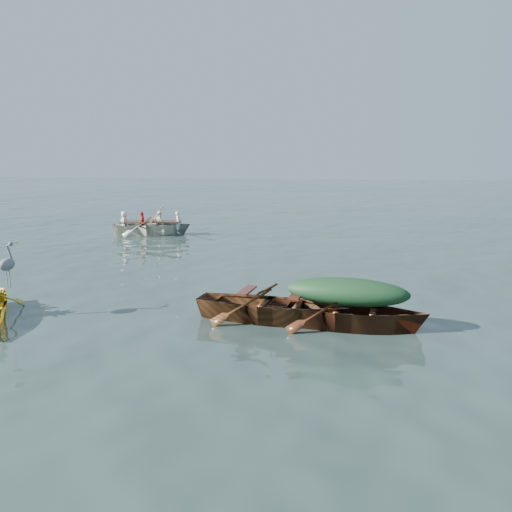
{
  "coord_description": "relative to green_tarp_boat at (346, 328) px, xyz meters",
  "views": [
    {
      "loc": [
        3.11,
        -9.22,
        3.09
      ],
      "look_at": [
        0.67,
        3.85,
        0.5
      ],
      "focal_mm": 35.0,
      "sensor_mm": 36.0,
      "label": 1
    }
  ],
  "objects": [
    {
      "name": "oars",
      "position": [
        -8.0,
        10.18,
        0.57
      ],
      "size": [
        1.38,
        2.66,
        0.06
      ],
      "primitive_type": null,
      "rotation": [
        0.0,
        0.0,
        1.89
      ],
      "color": "#9F783C",
      "rests_on": "rowed_boat"
    },
    {
      "name": "rowers",
      "position": [
        -8.0,
        10.18,
        0.92
      ],
      "size": [
        3.34,
        2.11,
        0.76
      ],
      "primitive_type": "imported",
      "rotation": [
        0.0,
        0.0,
        1.89
      ],
      "color": "silver",
      "rests_on": "rowed_boat"
    },
    {
      "name": "thwart_benches",
      "position": [
        -1.43,
        0.12,
        0.49
      ],
      "size": [
        2.14,
        1.01,
        0.04
      ],
      "primitive_type": null,
      "rotation": [
        0.0,
        0.0,
        1.45
      ],
      "color": "#41180F",
      "rests_on": "open_wooden_boat"
    },
    {
      "name": "green_tarp_cover",
      "position": [
        0.0,
        0.0,
        0.73
      ],
      "size": [
        2.3,
        0.88,
        0.52
      ],
      "primitive_type": "ellipsoid",
      "rotation": [
        0.0,
        0.0,
        1.49
      ],
      "color": "#15341B",
      "rests_on": "green_tarp_boat"
    },
    {
      "name": "open_wooden_boat",
      "position": [
        -1.43,
        0.12,
        0.0
      ],
      "size": [
        4.26,
        1.76,
        0.95
      ],
      "primitive_type": "imported",
      "rotation": [
        0.0,
        0.0,
        1.45
      ],
      "color": "#5A3016",
      "rests_on": "ground"
    },
    {
      "name": "green_tarp_boat",
      "position": [
        0.0,
        0.0,
        0.0
      ],
      "size": [
        4.19,
        1.6,
        0.94
      ],
      "primitive_type": "imported",
      "rotation": [
        0.0,
        0.0,
        1.49
      ],
      "color": "#462110",
      "rests_on": "ground"
    },
    {
      "name": "heron",
      "position": [
        -6.52,
        -0.62,
        0.92
      ],
      "size": [
        0.45,
        0.49,
        0.92
      ],
      "primitive_type": null,
      "rotation": [
        0.0,
        0.0,
        0.55
      ],
      "color": "gray",
      "rests_on": "yellow_dinghy"
    },
    {
      "name": "rowed_boat",
      "position": [
        -8.0,
        10.18,
        0.0
      ],
      "size": [
        4.66,
        2.65,
        1.07
      ],
      "primitive_type": "imported",
      "rotation": [
        0.0,
        0.0,
        1.89
      ],
      "color": "silver",
      "rests_on": "ground"
    },
    {
      "name": "ground",
      "position": [
        -3.13,
        0.19,
        0.0
      ],
      "size": [
        140.0,
        140.0,
        0.0
      ],
      "primitive_type": "plane",
      "color": "#2D3F39",
      "rests_on": "ground"
    }
  ]
}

